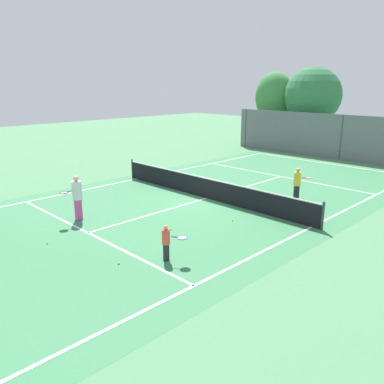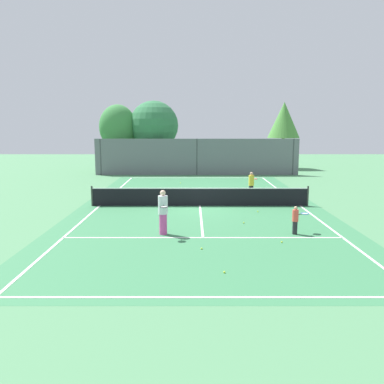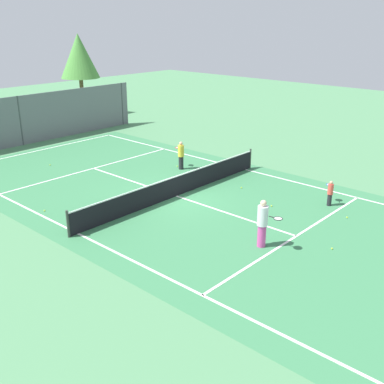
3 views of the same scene
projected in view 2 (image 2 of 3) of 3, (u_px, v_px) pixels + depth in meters
name	position (u px, v px, depth m)	size (l,w,h in m)	color
ground_plane	(198.00, 206.00, 22.28)	(80.00, 80.00, 0.00)	#4C8456
court_surface	(198.00, 206.00, 22.28)	(13.00, 25.00, 0.01)	#387A4C
tennis_net	(198.00, 197.00, 22.20)	(11.90, 0.10, 1.10)	#333833
perimeter_fence	(195.00, 157.00, 35.83)	(18.00, 0.12, 3.20)	slate
tree_0	(116.00, 128.00, 37.68)	(3.45, 2.90, 6.27)	brown
tree_1	(282.00, 120.00, 40.91)	(3.21, 3.21, 6.67)	brown
tree_2	(152.00, 126.00, 38.21)	(4.59, 4.59, 6.64)	brown
player_0	(250.00, 184.00, 24.85)	(0.67, 0.88, 1.55)	#232328
player_1	(294.00, 219.00, 16.44)	(0.80, 0.61, 1.16)	#232328
player_2	(161.00, 212.00, 16.32)	(0.46, 0.97, 1.81)	#D14799
ball_crate	(171.00, 199.00, 23.18)	(0.41, 0.33, 0.43)	red
tennis_ball_0	(280.00, 242.00, 15.30)	(0.07, 0.07, 0.07)	#CCE533
tennis_ball_1	(179.00, 183.00, 30.84)	(0.07, 0.07, 0.07)	#CCE533
tennis_ball_2	(251.00, 195.00, 25.41)	(0.07, 0.07, 0.07)	#CCE533
tennis_ball_3	(200.00, 249.00, 14.46)	(0.07, 0.07, 0.07)	#CCE533
tennis_ball_4	(223.00, 272.00, 12.15)	(0.07, 0.07, 0.07)	#CCE533
tennis_ball_5	(256.00, 211.00, 20.68)	(0.07, 0.07, 0.07)	#CCE533
tennis_ball_6	(114.00, 196.00, 25.17)	(0.07, 0.07, 0.07)	#CCE533
tennis_ball_7	(242.00, 223.00, 18.30)	(0.07, 0.07, 0.07)	#CCE533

